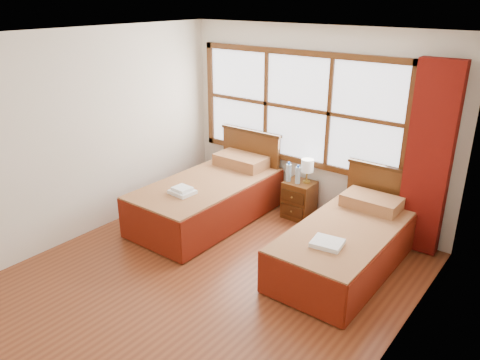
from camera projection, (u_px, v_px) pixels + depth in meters
The scene contains 15 objects.
floor at pixel (206, 280), 5.18m from camera, with size 4.50×4.50×0.00m, color brown.
ceiling at pixel (198, 36), 4.22m from camera, with size 4.50×4.50×0.00m, color white.
wall_back at pixel (313, 125), 6.35m from camera, with size 4.00×4.00×0.00m, color silver.
wall_left at pixel (83, 136), 5.83m from camera, with size 4.50×4.50×0.00m, color silver.
wall_right at pixel (398, 228), 3.57m from camera, with size 4.50×4.50×0.00m, color silver.
window at pixel (297, 108), 6.39m from camera, with size 3.16×0.06×1.56m.
curtain at pixel (428, 160), 5.39m from camera, with size 0.50×0.16×2.30m, color maroon.
bed_left at pixel (210, 197), 6.49m from camera, with size 1.11×2.16×1.09m.
bed_right at pixel (346, 244), 5.34m from camera, with size 1.01×2.03×0.98m.
nightstand at pixel (299, 200), 6.56m from camera, with size 0.40×0.40×0.53m.
towels_left at pixel (182, 191), 5.96m from camera, with size 0.31×0.28×0.09m.
towels_right at pixel (327, 243), 4.86m from camera, with size 0.35×0.32×0.05m.
lamp at pixel (307, 166), 6.36m from camera, with size 0.17×0.17×0.34m.
bottle_near at pixel (289, 172), 6.45m from camera, with size 0.07×0.07×0.28m.
bottle_far at pixel (298, 175), 6.38m from camera, with size 0.07×0.07×0.27m.
Camera 1 is at (2.98, -3.25, 2.97)m, focal length 35.00 mm.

